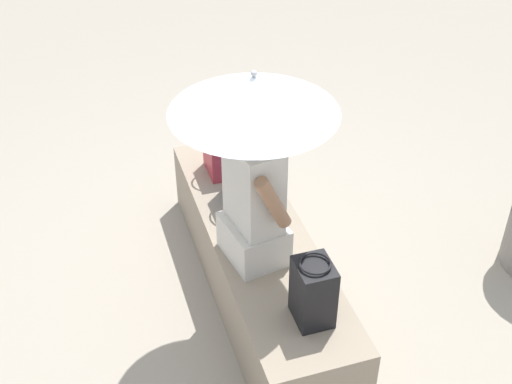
{
  "coord_description": "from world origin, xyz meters",
  "views": [
    {
      "loc": [
        2.8,
        -0.9,
        2.91
      ],
      "look_at": [
        0.08,
        -0.04,
        0.8
      ],
      "focal_mm": 48.16,
      "sensor_mm": 36.0,
      "label": 1
    }
  ],
  "objects_px": {
    "shoulder_bag_spare": "(243,175)",
    "parasol": "(254,95)",
    "handbag_black": "(216,154)",
    "person_seated": "(254,197)",
    "tote_bag_canvas": "(313,292)"
  },
  "relations": [
    {
      "from": "parasol",
      "to": "handbag_black",
      "type": "relative_size",
      "value": 4.0
    },
    {
      "from": "person_seated",
      "to": "parasol",
      "type": "relative_size",
      "value": 0.82
    },
    {
      "from": "handbag_black",
      "to": "shoulder_bag_spare",
      "type": "bearing_deg",
      "value": 12.55
    },
    {
      "from": "shoulder_bag_spare",
      "to": "parasol",
      "type": "bearing_deg",
      "value": -10.05
    },
    {
      "from": "tote_bag_canvas",
      "to": "shoulder_bag_spare",
      "type": "bearing_deg",
      "value": -177.48
    },
    {
      "from": "handbag_black",
      "to": "shoulder_bag_spare",
      "type": "height_order",
      "value": "shoulder_bag_spare"
    },
    {
      "from": "tote_bag_canvas",
      "to": "shoulder_bag_spare",
      "type": "distance_m",
      "value": 1.0
    },
    {
      "from": "person_seated",
      "to": "tote_bag_canvas",
      "type": "bearing_deg",
      "value": 13.91
    },
    {
      "from": "parasol",
      "to": "shoulder_bag_spare",
      "type": "distance_m",
      "value": 0.94
    },
    {
      "from": "handbag_black",
      "to": "tote_bag_canvas",
      "type": "relative_size",
      "value": 0.77
    },
    {
      "from": "person_seated",
      "to": "handbag_black",
      "type": "height_order",
      "value": "person_seated"
    },
    {
      "from": "parasol",
      "to": "shoulder_bag_spare",
      "type": "relative_size",
      "value": 2.95
    },
    {
      "from": "person_seated",
      "to": "shoulder_bag_spare",
      "type": "bearing_deg",
      "value": 170.02
    },
    {
      "from": "person_seated",
      "to": "tote_bag_canvas",
      "type": "relative_size",
      "value": 2.52
    },
    {
      "from": "shoulder_bag_spare",
      "to": "tote_bag_canvas",
      "type": "bearing_deg",
      "value": 2.52
    }
  ]
}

